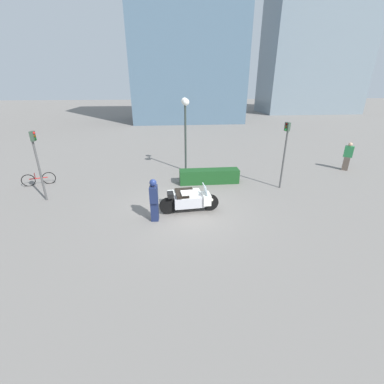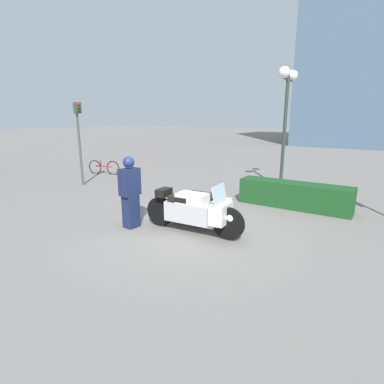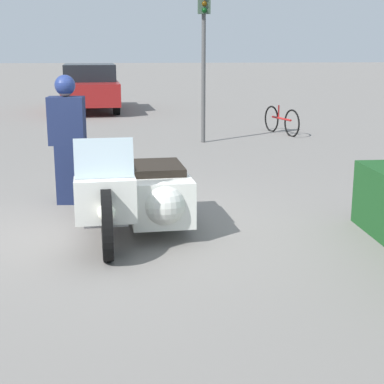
{
  "view_description": "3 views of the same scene",
  "coord_description": "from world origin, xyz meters",
  "px_view_note": "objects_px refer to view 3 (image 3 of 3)",
  "views": [
    {
      "loc": [
        -0.6,
        -9.67,
        5.0
      ],
      "look_at": [
        0.39,
        0.08,
        0.82
      ],
      "focal_mm": 24.0,
      "sensor_mm": 36.0,
      "label": 1
    },
    {
      "loc": [
        3.86,
        -5.52,
        2.54
      ],
      "look_at": [
        -0.21,
        0.56,
        0.75
      ],
      "focal_mm": 28.0,
      "sensor_mm": 36.0,
      "label": 2
    },
    {
      "loc": [
        6.7,
        0.26,
        2.04
      ],
      "look_at": [
        0.48,
        0.85,
        0.51
      ],
      "focal_mm": 55.0,
      "sensor_mm": 36.0,
      "label": 3
    }
  ],
  "objects_px": {
    "traffic_light_far": "(204,46)",
    "parked_car_background": "(90,87)",
    "officer_rider": "(68,137)",
    "bicycle_parked": "(281,121)",
    "police_motorcycle": "(133,191)"
  },
  "relations": [
    {
      "from": "traffic_light_far",
      "to": "parked_car_background",
      "type": "relative_size",
      "value": 0.66
    },
    {
      "from": "officer_rider",
      "to": "traffic_light_far",
      "type": "xyz_separation_m",
      "value": [
        -5.03,
        2.39,
        1.19
      ]
    },
    {
      "from": "traffic_light_far",
      "to": "bicycle_parked",
      "type": "distance_m",
      "value": 2.96
    },
    {
      "from": "traffic_light_far",
      "to": "bicycle_parked",
      "type": "bearing_deg",
      "value": 120.18
    },
    {
      "from": "police_motorcycle",
      "to": "bicycle_parked",
      "type": "bearing_deg",
      "value": 150.35
    },
    {
      "from": "police_motorcycle",
      "to": "parked_car_background",
      "type": "xyz_separation_m",
      "value": [
        -13.69,
        -1.46,
        0.31
      ]
    },
    {
      "from": "parked_car_background",
      "to": "police_motorcycle",
      "type": "bearing_deg",
      "value": -178.34
    },
    {
      "from": "police_motorcycle",
      "to": "traffic_light_far",
      "type": "xyz_separation_m",
      "value": [
        -6.44,
        1.53,
        1.6
      ]
    },
    {
      "from": "traffic_light_far",
      "to": "bicycle_parked",
      "type": "height_order",
      "value": "traffic_light_far"
    },
    {
      "from": "officer_rider",
      "to": "traffic_light_far",
      "type": "relative_size",
      "value": 0.54
    },
    {
      "from": "police_motorcycle",
      "to": "officer_rider",
      "type": "xyz_separation_m",
      "value": [
        -1.41,
        -0.86,
        0.42
      ]
    },
    {
      "from": "officer_rider",
      "to": "traffic_light_far",
      "type": "bearing_deg",
      "value": 158.38
    },
    {
      "from": "officer_rider",
      "to": "traffic_light_far",
      "type": "distance_m",
      "value": 5.69
    },
    {
      "from": "officer_rider",
      "to": "bicycle_parked",
      "type": "xyz_separation_m",
      "value": [
        -6.22,
        4.44,
        -0.59
      ]
    },
    {
      "from": "parked_car_background",
      "to": "bicycle_parked",
      "type": "xyz_separation_m",
      "value": [
        6.05,
        5.04,
        -0.48
      ]
    }
  ]
}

